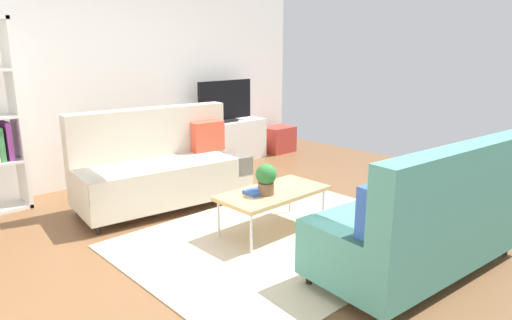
{
  "coord_description": "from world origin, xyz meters",
  "views": [
    {
      "loc": [
        -2.81,
        -2.99,
        1.8
      ],
      "look_at": [
        0.28,
        0.32,
        0.65
      ],
      "focal_mm": 31.79,
      "sensor_mm": 36.0,
      "label": 1
    }
  ],
  "objects_px": {
    "coffee_table": "(273,194)",
    "potted_plant": "(266,178)",
    "storage_trunk": "(278,139)",
    "vase_1": "(201,120)",
    "bottle_0": "(213,116)",
    "couch_beige": "(162,168)",
    "bottle_1": "(218,116)",
    "vase_0": "(192,121)",
    "tv_console": "(225,142)",
    "table_book_0": "(258,192)",
    "couch_green": "(424,221)",
    "tv": "(225,102)"
  },
  "relations": [
    {
      "from": "coffee_table",
      "to": "potted_plant",
      "type": "height_order",
      "value": "potted_plant"
    },
    {
      "from": "storage_trunk",
      "to": "vase_1",
      "type": "height_order",
      "value": "vase_1"
    },
    {
      "from": "storage_trunk",
      "to": "bottle_0",
      "type": "height_order",
      "value": "bottle_0"
    },
    {
      "from": "couch_beige",
      "to": "bottle_1",
      "type": "xyz_separation_m",
      "value": [
        1.66,
        1.03,
        0.31
      ]
    },
    {
      "from": "couch_beige",
      "to": "bottle_0",
      "type": "distance_m",
      "value": 1.89
    },
    {
      "from": "coffee_table",
      "to": "vase_0",
      "type": "distance_m",
      "value": 2.7
    },
    {
      "from": "potted_plant",
      "to": "vase_0",
      "type": "xyz_separation_m",
      "value": [
        0.97,
        2.57,
        0.13
      ]
    },
    {
      "from": "tv_console",
      "to": "storage_trunk",
      "type": "relative_size",
      "value": 2.69
    },
    {
      "from": "bottle_1",
      "to": "potted_plant",
      "type": "bearing_deg",
      "value": -119.46
    },
    {
      "from": "table_book_0",
      "to": "vase_0",
      "type": "relative_size",
      "value": 1.61
    },
    {
      "from": "couch_green",
      "to": "vase_1",
      "type": "relative_size",
      "value": 15.75
    },
    {
      "from": "couch_green",
      "to": "table_book_0",
      "type": "height_order",
      "value": "couch_green"
    },
    {
      "from": "tv_console",
      "to": "tv",
      "type": "height_order",
      "value": "tv"
    },
    {
      "from": "storage_trunk",
      "to": "table_book_0",
      "type": "bearing_deg",
      "value": -138.99
    },
    {
      "from": "vase_0",
      "to": "vase_1",
      "type": "distance_m",
      "value": 0.16
    },
    {
      "from": "table_book_0",
      "to": "vase_0",
      "type": "distance_m",
      "value": 2.7
    },
    {
      "from": "potted_plant",
      "to": "table_book_0",
      "type": "distance_m",
      "value": 0.17
    },
    {
      "from": "vase_1",
      "to": "bottle_1",
      "type": "height_order",
      "value": "bottle_1"
    },
    {
      "from": "vase_0",
      "to": "vase_1",
      "type": "height_order",
      "value": "vase_0"
    },
    {
      "from": "tv_console",
      "to": "table_book_0",
      "type": "xyz_separation_m",
      "value": [
        -1.59,
        -2.44,
        0.12
      ]
    },
    {
      "from": "tv_console",
      "to": "potted_plant",
      "type": "distance_m",
      "value": 2.97
    },
    {
      "from": "tv_console",
      "to": "bottle_1",
      "type": "bearing_deg",
      "value": -165.47
    },
    {
      "from": "tv_console",
      "to": "coffee_table",
      "type": "bearing_deg",
      "value": -119.9
    },
    {
      "from": "couch_green",
      "to": "potted_plant",
      "type": "height_order",
      "value": "couch_green"
    },
    {
      "from": "table_book_0",
      "to": "couch_green",
      "type": "bearing_deg",
      "value": -73.67
    },
    {
      "from": "couch_green",
      "to": "table_book_0",
      "type": "bearing_deg",
      "value": 111.78
    },
    {
      "from": "coffee_table",
      "to": "storage_trunk",
      "type": "relative_size",
      "value": 2.12
    },
    {
      "from": "table_book_0",
      "to": "tv",
      "type": "bearing_deg",
      "value": 56.69
    },
    {
      "from": "tv",
      "to": "storage_trunk",
      "type": "xyz_separation_m",
      "value": [
        1.1,
        -0.08,
        -0.73
      ]
    },
    {
      "from": "vase_1",
      "to": "bottle_1",
      "type": "distance_m",
      "value": 0.29
    },
    {
      "from": "table_book_0",
      "to": "bottle_1",
      "type": "xyz_separation_m",
      "value": [
        1.43,
        2.4,
        0.31
      ]
    },
    {
      "from": "tv_console",
      "to": "potted_plant",
      "type": "height_order",
      "value": "potted_plant"
    },
    {
      "from": "couch_green",
      "to": "vase_0",
      "type": "distance_m",
      "value": 4.01
    },
    {
      "from": "couch_green",
      "to": "tv_console",
      "type": "distance_m",
      "value": 4.08
    },
    {
      "from": "couch_beige",
      "to": "bottle_0",
      "type": "height_order",
      "value": "couch_beige"
    },
    {
      "from": "coffee_table",
      "to": "storage_trunk",
      "type": "xyz_separation_m",
      "value": [
        2.53,
        2.39,
        -0.17
      ]
    },
    {
      "from": "storage_trunk",
      "to": "couch_beige",
      "type": "bearing_deg",
      "value": -161.51
    },
    {
      "from": "table_book_0",
      "to": "bottle_0",
      "type": "height_order",
      "value": "bottle_0"
    },
    {
      "from": "bottle_1",
      "to": "couch_beige",
      "type": "bearing_deg",
      "value": -148.05
    },
    {
      "from": "table_book_0",
      "to": "vase_1",
      "type": "height_order",
      "value": "vase_1"
    },
    {
      "from": "storage_trunk",
      "to": "tv",
      "type": "bearing_deg",
      "value": 175.84
    },
    {
      "from": "couch_beige",
      "to": "couch_green",
      "type": "height_order",
      "value": "same"
    },
    {
      "from": "couch_beige",
      "to": "vase_1",
      "type": "xyz_separation_m",
      "value": [
        1.39,
        1.12,
        0.26
      ]
    },
    {
      "from": "tv_console",
      "to": "bottle_0",
      "type": "relative_size",
      "value": 6.06
    },
    {
      "from": "vase_0",
      "to": "bottle_0",
      "type": "height_order",
      "value": "bottle_0"
    },
    {
      "from": "couch_green",
      "to": "vase_1",
      "type": "height_order",
      "value": "couch_green"
    },
    {
      "from": "coffee_table",
      "to": "tv_console",
      "type": "bearing_deg",
      "value": 60.1
    },
    {
      "from": "tv_console",
      "to": "couch_beige",
      "type": "bearing_deg",
      "value": -149.35
    },
    {
      "from": "coffee_table",
      "to": "table_book_0",
      "type": "bearing_deg",
      "value": 161.08
    },
    {
      "from": "tv_console",
      "to": "bottle_0",
      "type": "xyz_separation_m",
      "value": [
        -0.26,
        -0.04,
        0.44
      ]
    }
  ]
}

